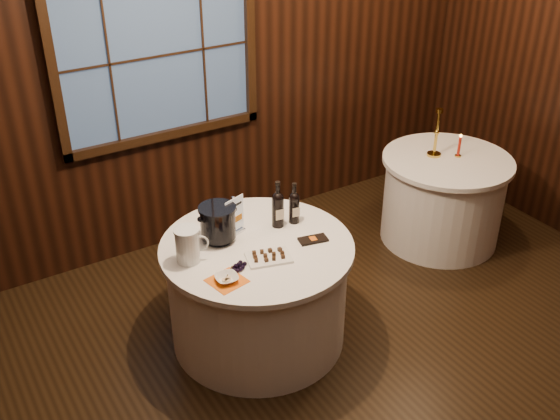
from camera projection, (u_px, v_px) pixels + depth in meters
back_wall at (158, 69)px, 4.98m from camera, size 6.00×0.10×3.00m
main_table at (258, 292)px, 4.46m from camera, size 1.28×1.28×0.77m
side_table at (443, 199)px, 5.59m from camera, size 1.08×1.08×0.77m
sign_stand at (234, 221)px, 4.35m from camera, size 0.16×0.12×0.28m
port_bottle_left at (278, 207)px, 4.40m from camera, size 0.08×0.09×0.34m
port_bottle_right at (294, 206)px, 4.46m from camera, size 0.07×0.08×0.30m
ice_bucket at (218, 223)px, 4.25m from camera, size 0.25×0.25×0.25m
chocolate_plate at (269, 256)px, 4.12m from camera, size 0.32×0.25×0.04m
chocolate_box at (313, 240)px, 4.31m from camera, size 0.20×0.13×0.02m
grape_bunch at (240, 267)px, 4.01m from camera, size 0.18×0.10×0.04m
glass_pitcher at (188, 245)px, 4.05m from camera, size 0.21×0.16×0.23m
orange_napkin at (227, 281)px, 3.92m from camera, size 0.24×0.24×0.00m
cracker_bowl at (227, 278)px, 3.91m from camera, size 0.16×0.16×0.03m
brass_candlestick at (436, 139)px, 5.38m from camera, size 0.12×0.12×0.41m
red_candle at (459, 148)px, 5.39m from camera, size 0.05×0.05×0.20m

